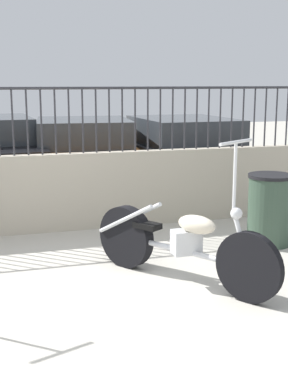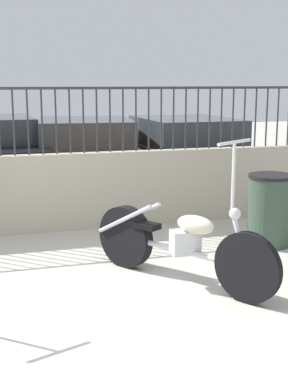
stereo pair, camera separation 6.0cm
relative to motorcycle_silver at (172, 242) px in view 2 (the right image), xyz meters
name	(u,v)px [view 2 (the right image)]	position (x,y,z in m)	size (l,w,h in m)	color
ground_plane	(99,309)	(-0.85, -0.51, -0.40)	(40.00, 40.00, 0.00)	#B7B2A5
low_wall	(58,192)	(-0.85, 2.20, 0.13)	(8.16, 0.18, 1.05)	#B2A893
fence_railing	(56,110)	(-0.85, 2.20, 1.22)	(8.16, 0.04, 0.88)	#2D2D33
motorcycle_silver	(172,242)	(0.00, 0.00, 0.00)	(1.29, 1.89, 1.48)	black
trash_bin	(270,210)	(1.56, 0.81, 0.04)	(0.56, 0.56, 0.88)	#334738
car_orange	(85,155)	(-0.04, 4.70, 0.28)	(2.21, 4.09, 1.34)	black
car_dark_grey	(182,152)	(1.83, 4.67, 0.27)	(1.88, 4.46, 1.33)	black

